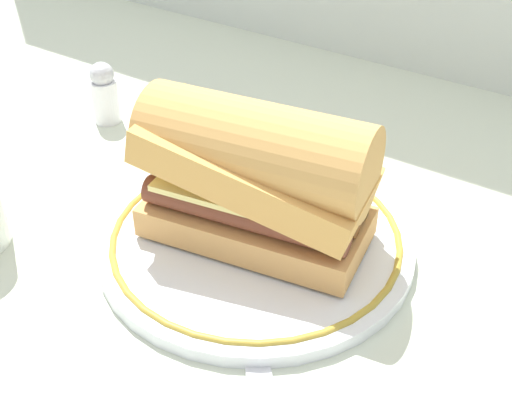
% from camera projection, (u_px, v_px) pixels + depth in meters
% --- Properties ---
extents(ground_plane, '(1.50, 1.50, 0.00)m').
position_uv_depth(ground_plane, '(242.00, 229.00, 0.61)').
color(ground_plane, beige).
extents(plate, '(0.27, 0.27, 0.01)m').
position_uv_depth(plate, '(256.00, 240.00, 0.58)').
color(plate, white).
rests_on(plate, ground_plane).
extents(sausage_sandwich, '(0.20, 0.11, 0.12)m').
position_uv_depth(sausage_sandwich, '(256.00, 173.00, 0.54)').
color(sausage_sandwich, tan).
rests_on(sausage_sandwich, plate).
extents(salt_shaker, '(0.03, 0.03, 0.07)m').
position_uv_depth(salt_shaker, '(104.00, 93.00, 0.74)').
color(salt_shaker, white).
rests_on(salt_shaker, ground_plane).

